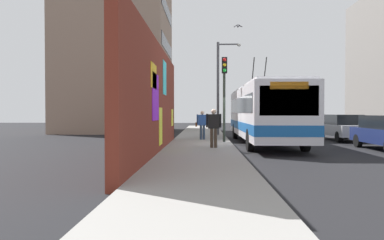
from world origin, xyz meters
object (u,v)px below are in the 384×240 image
traffic_light (224,85)px  parked_car_silver (342,127)px  city_bus (263,112)px  street_lamp (221,82)px  pedestrian_at_curb (214,125)px  pedestrian_midblock (202,123)px

traffic_light → parked_car_silver: bearing=-67.2°
city_bus → traffic_light: bearing=103.9°
street_lamp → pedestrian_at_curb: bearing=175.5°
city_bus → pedestrian_midblock: size_ratio=7.18×
city_bus → pedestrian_midblock: (1.14, 3.32, -0.62)m
city_bus → pedestrian_midblock: city_bus is taller
parked_car_silver → street_lamp: size_ratio=0.70×
parked_car_silver → pedestrian_midblock: size_ratio=2.73×
parked_car_silver → pedestrian_at_curb: bearing=127.9°
parked_car_silver → traffic_light: size_ratio=1.00×
city_bus → parked_car_silver: size_ratio=2.63×
city_bus → traffic_light: size_ratio=2.64×
city_bus → pedestrian_at_curb: city_bus is taller
pedestrian_at_curb → traffic_light: 3.77m
pedestrian_at_curb → traffic_light: (3.13, -0.64, 1.99)m
street_lamp → parked_car_silver: bearing=-112.2°
parked_car_silver → traffic_light: (-3.09, 7.35, 2.32)m
pedestrian_at_curb → street_lamp: 9.61m
pedestrian_at_curb → traffic_light: bearing=-11.6°
parked_car_silver → traffic_light: 8.31m
street_lamp → city_bus: bearing=-159.5°
city_bus → street_lamp: size_ratio=1.84×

